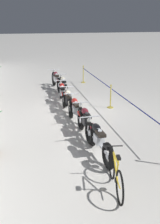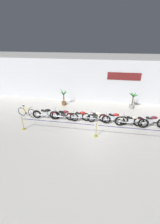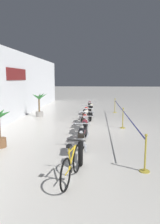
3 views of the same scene
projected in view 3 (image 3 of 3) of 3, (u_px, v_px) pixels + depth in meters
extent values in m
plane|color=silver|center=(99.00, 128.00, 11.11)|extent=(120.00, 120.00, 0.00)
cube|color=maroon|center=(17.00, 74.00, 13.27)|extent=(3.12, 0.04, 0.70)
torus|color=black|center=(82.00, 138.00, 7.85)|extent=(0.74, 0.17, 0.73)
torus|color=black|center=(81.00, 153.00, 6.27)|extent=(0.74, 0.17, 0.73)
cylinder|color=silver|center=(82.00, 138.00, 7.85)|extent=(0.17, 0.09, 0.17)
cylinder|color=silver|center=(81.00, 153.00, 6.27)|extent=(0.17, 0.09, 0.17)
cylinder|color=silver|center=(82.00, 130.00, 7.90)|extent=(0.31, 0.07, 0.59)
cube|color=silver|center=(81.00, 141.00, 6.99)|extent=(0.37, 0.24, 0.26)
cylinder|color=silver|center=(81.00, 134.00, 7.00)|extent=(0.18, 0.12, 0.24)
cylinder|color=silver|center=(81.00, 135.00, 6.92)|extent=(0.18, 0.12, 0.24)
cylinder|color=silver|center=(86.00, 148.00, 6.71)|extent=(0.70, 0.11, 0.07)
cube|color=#ADAFB5|center=(81.00, 144.00, 7.06)|extent=(1.28, 0.13, 0.06)
ellipsoid|color=black|center=(81.00, 131.00, 7.17)|extent=(0.47, 0.24, 0.22)
cube|color=black|center=(81.00, 135.00, 6.82)|extent=(0.41, 0.22, 0.09)
cube|color=black|center=(81.00, 144.00, 6.28)|extent=(0.33, 0.18, 0.08)
cylinder|color=silver|center=(82.00, 124.00, 7.75)|extent=(0.07, 0.62, 0.04)
sphere|color=silver|center=(82.00, 127.00, 7.85)|extent=(0.14, 0.14, 0.14)
torus|color=black|center=(86.00, 129.00, 9.37)|extent=(0.74, 0.12, 0.73)
torus|color=black|center=(83.00, 139.00, 7.71)|extent=(0.74, 0.12, 0.73)
cylinder|color=silver|center=(86.00, 129.00, 9.37)|extent=(0.18, 0.08, 0.18)
cylinder|color=silver|center=(83.00, 139.00, 7.71)|extent=(0.18, 0.08, 0.18)
cylinder|color=silver|center=(86.00, 122.00, 9.41)|extent=(0.30, 0.06, 0.59)
cube|color=#2D2D30|center=(84.00, 130.00, 8.47)|extent=(0.36, 0.23, 0.26)
cylinder|color=#2D2D30|center=(84.00, 125.00, 8.48)|extent=(0.18, 0.11, 0.24)
cylinder|color=#2D2D30|center=(84.00, 125.00, 8.40)|extent=(0.18, 0.11, 0.24)
cylinder|color=silver|center=(87.00, 135.00, 8.18)|extent=(0.70, 0.09, 0.07)
cube|color=#ADAFB5|center=(84.00, 133.00, 8.54)|extent=(1.35, 0.09, 0.06)
ellipsoid|color=maroon|center=(85.00, 122.00, 8.65)|extent=(0.46, 0.23, 0.22)
cube|color=black|center=(84.00, 125.00, 8.31)|extent=(0.40, 0.21, 0.09)
cube|color=maroon|center=(83.00, 132.00, 7.72)|extent=(0.32, 0.17, 0.08)
cylinder|color=silver|center=(86.00, 116.00, 9.27)|extent=(0.05, 0.62, 0.04)
sphere|color=silver|center=(86.00, 119.00, 9.37)|extent=(0.14, 0.14, 0.14)
torus|color=black|center=(86.00, 123.00, 10.71)|extent=(0.69, 0.11, 0.69)
torus|color=black|center=(84.00, 131.00, 9.04)|extent=(0.69, 0.11, 0.69)
cylinder|color=silver|center=(86.00, 123.00, 10.71)|extent=(0.16, 0.08, 0.16)
cylinder|color=silver|center=(84.00, 131.00, 9.04)|extent=(0.16, 0.08, 0.16)
cylinder|color=silver|center=(86.00, 117.00, 10.76)|extent=(0.30, 0.06, 0.59)
cube|color=silver|center=(85.00, 123.00, 9.80)|extent=(0.36, 0.22, 0.26)
cylinder|color=silver|center=(85.00, 119.00, 9.81)|extent=(0.18, 0.11, 0.24)
cylinder|color=silver|center=(85.00, 119.00, 9.73)|extent=(0.18, 0.11, 0.24)
cylinder|color=silver|center=(87.00, 128.00, 9.52)|extent=(0.70, 0.07, 0.07)
cube|color=#ADAFB5|center=(85.00, 126.00, 9.87)|extent=(1.36, 0.07, 0.06)
ellipsoid|color=#B21E19|center=(85.00, 117.00, 9.99)|extent=(0.46, 0.22, 0.22)
cube|color=black|center=(84.00, 119.00, 9.64)|extent=(0.40, 0.20, 0.09)
cube|color=#B21E19|center=(84.00, 125.00, 9.05)|extent=(0.32, 0.16, 0.08)
cylinder|color=silver|center=(86.00, 112.00, 10.61)|extent=(0.04, 0.62, 0.04)
sphere|color=silver|center=(86.00, 114.00, 10.71)|extent=(0.14, 0.14, 0.14)
torus|color=black|center=(87.00, 118.00, 11.87)|extent=(0.72, 0.18, 0.71)
torus|color=black|center=(83.00, 124.00, 10.30)|extent=(0.72, 0.18, 0.71)
cylinder|color=silver|center=(87.00, 118.00, 11.87)|extent=(0.17, 0.09, 0.16)
cylinder|color=silver|center=(83.00, 124.00, 10.30)|extent=(0.17, 0.09, 0.16)
cylinder|color=silver|center=(87.00, 113.00, 11.91)|extent=(0.31, 0.08, 0.59)
cube|color=#2D2D30|center=(85.00, 118.00, 11.01)|extent=(0.38, 0.25, 0.26)
cylinder|color=#2D2D30|center=(85.00, 114.00, 11.02)|extent=(0.19, 0.12, 0.24)
cylinder|color=#2D2D30|center=(85.00, 114.00, 10.94)|extent=(0.19, 0.12, 0.24)
cylinder|color=silver|center=(87.00, 122.00, 10.72)|extent=(0.70, 0.12, 0.07)
cube|color=#ADAFB5|center=(85.00, 121.00, 11.08)|extent=(1.29, 0.16, 0.06)
ellipsoid|color=beige|center=(86.00, 112.00, 11.20)|extent=(0.48, 0.25, 0.22)
cube|color=black|center=(85.00, 114.00, 10.85)|extent=(0.41, 0.23, 0.09)
cube|color=beige|center=(83.00, 119.00, 10.31)|extent=(0.33, 0.18, 0.08)
cylinder|color=silver|center=(87.00, 108.00, 11.77)|extent=(0.08, 0.62, 0.04)
sphere|color=silver|center=(87.00, 111.00, 11.87)|extent=(0.14, 0.14, 0.14)
torus|color=black|center=(87.00, 114.00, 13.16)|extent=(0.73, 0.16, 0.72)
torus|color=black|center=(84.00, 119.00, 11.68)|extent=(0.73, 0.16, 0.72)
cylinder|color=silver|center=(87.00, 114.00, 13.16)|extent=(0.18, 0.09, 0.17)
cylinder|color=silver|center=(84.00, 119.00, 11.68)|extent=(0.18, 0.09, 0.17)
cylinder|color=silver|center=(88.00, 110.00, 13.21)|extent=(0.31, 0.08, 0.59)
cube|color=silver|center=(86.00, 114.00, 12.35)|extent=(0.38, 0.25, 0.26)
cylinder|color=silver|center=(86.00, 110.00, 12.36)|extent=(0.19, 0.12, 0.24)
cylinder|color=silver|center=(86.00, 110.00, 12.27)|extent=(0.19, 0.12, 0.24)
cylinder|color=silver|center=(87.00, 117.00, 12.05)|extent=(0.70, 0.12, 0.07)
cube|color=#ADAFB5|center=(86.00, 116.00, 12.42)|extent=(1.22, 0.15, 0.06)
ellipsoid|color=#B21E19|center=(86.00, 109.00, 12.53)|extent=(0.48, 0.25, 0.22)
cube|color=black|center=(85.00, 110.00, 12.18)|extent=(0.41, 0.23, 0.09)
cube|color=#B21E19|center=(84.00, 114.00, 11.68)|extent=(0.33, 0.18, 0.08)
cylinder|color=silver|center=(87.00, 105.00, 13.06)|extent=(0.08, 0.62, 0.04)
sphere|color=silver|center=(88.00, 108.00, 13.16)|extent=(0.14, 0.14, 0.14)
torus|color=black|center=(92.00, 111.00, 14.52)|extent=(0.78, 0.14, 0.78)
torus|color=black|center=(90.00, 115.00, 12.86)|extent=(0.78, 0.14, 0.78)
cylinder|color=silver|center=(92.00, 111.00, 14.52)|extent=(0.18, 0.08, 0.18)
cylinder|color=silver|center=(90.00, 115.00, 12.86)|extent=(0.18, 0.08, 0.18)
cylinder|color=silver|center=(92.00, 106.00, 14.56)|extent=(0.30, 0.06, 0.59)
cube|color=silver|center=(91.00, 110.00, 13.61)|extent=(0.37, 0.23, 0.26)
cylinder|color=silver|center=(91.00, 107.00, 13.62)|extent=(0.18, 0.11, 0.24)
cylinder|color=silver|center=(91.00, 107.00, 13.54)|extent=(0.18, 0.11, 0.24)
cylinder|color=silver|center=(93.00, 113.00, 13.33)|extent=(0.70, 0.09, 0.07)
cube|color=#47474C|center=(91.00, 112.00, 13.68)|extent=(1.35, 0.09, 0.06)
ellipsoid|color=beige|center=(91.00, 106.00, 13.80)|extent=(0.47, 0.23, 0.22)
cube|color=black|center=(91.00, 107.00, 13.45)|extent=(0.40, 0.21, 0.09)
cube|color=beige|center=(91.00, 110.00, 12.86)|extent=(0.32, 0.17, 0.08)
cylinder|color=silver|center=(92.00, 102.00, 14.42)|extent=(0.05, 0.62, 0.04)
sphere|color=silver|center=(92.00, 104.00, 14.52)|extent=(0.14, 0.14, 0.14)
torus|color=black|center=(90.00, 108.00, 15.90)|extent=(0.82, 0.16, 0.81)
torus|color=black|center=(89.00, 111.00, 14.23)|extent=(0.82, 0.16, 0.81)
cylinder|color=silver|center=(90.00, 108.00, 15.90)|extent=(0.19, 0.09, 0.19)
cylinder|color=silver|center=(89.00, 111.00, 14.23)|extent=(0.19, 0.09, 0.19)
cylinder|color=silver|center=(90.00, 104.00, 15.94)|extent=(0.30, 0.07, 0.59)
cube|color=silver|center=(89.00, 107.00, 14.99)|extent=(0.37, 0.23, 0.26)
cylinder|color=silver|center=(90.00, 104.00, 15.00)|extent=(0.18, 0.12, 0.24)
cylinder|color=silver|center=(90.00, 104.00, 14.92)|extent=(0.18, 0.12, 0.24)
cylinder|color=silver|center=(92.00, 110.00, 14.71)|extent=(0.70, 0.09, 0.07)
cube|color=black|center=(89.00, 109.00, 15.06)|extent=(1.35, 0.10, 0.06)
ellipsoid|color=maroon|center=(90.00, 103.00, 15.18)|extent=(0.47, 0.23, 0.22)
cube|color=black|center=(89.00, 104.00, 14.83)|extent=(0.41, 0.21, 0.09)
cube|color=maroon|center=(89.00, 107.00, 14.24)|extent=(0.32, 0.17, 0.08)
cylinder|color=silver|center=(90.00, 100.00, 15.80)|extent=(0.06, 0.62, 0.04)
sphere|color=silver|center=(90.00, 102.00, 15.90)|extent=(0.14, 0.14, 0.14)
torus|color=black|center=(77.00, 159.00, 5.83)|extent=(0.76, 0.16, 0.76)
torus|color=black|center=(66.00, 175.00, 4.85)|extent=(0.76, 0.16, 0.76)
cylinder|color=gold|center=(72.00, 157.00, 5.36)|extent=(0.60, 0.13, 0.43)
cylinder|color=gold|center=(72.00, 149.00, 5.28)|extent=(0.55, 0.12, 0.04)
cylinder|color=gold|center=(69.00, 157.00, 5.10)|extent=(0.15, 0.06, 0.55)
cube|color=black|center=(69.00, 146.00, 5.02)|extent=(0.19, 0.11, 0.05)
cylinder|color=gold|center=(68.00, 171.00, 5.05)|extent=(0.46, 0.10, 0.03)
cylinder|color=black|center=(76.00, 140.00, 5.69)|extent=(0.10, 0.48, 0.03)
cylinder|color=black|center=(71.00, 170.00, 5.28)|extent=(0.13, 0.07, 0.12)
cylinder|color=gray|center=(39.00, 114.00, 14.50)|extent=(0.48, 0.48, 0.33)
cylinder|color=brown|center=(39.00, 105.00, 14.40)|extent=(0.10, 0.10, 0.91)
cone|color=#337F38|center=(40.00, 96.00, 14.57)|extent=(0.62, 0.18, 0.33)
cone|color=#337F38|center=(36.00, 96.00, 14.50)|extent=(0.45, 0.64, 0.46)
cone|color=#337F38|center=(36.00, 96.00, 14.25)|extent=(0.32, 0.52, 0.45)
cone|color=#337F38|center=(37.00, 96.00, 14.11)|extent=(0.58, 0.32, 0.41)
cone|color=#337F38|center=(39.00, 96.00, 14.14)|extent=(0.51, 0.36, 0.51)
cone|color=#337F38|center=(41.00, 96.00, 14.21)|extent=(0.34, 0.55, 0.53)
cone|color=#337F38|center=(43.00, 96.00, 14.46)|extent=(0.46, 0.62, 0.49)
cylinder|color=brown|center=(0.00, 143.00, 8.00)|extent=(0.46, 0.46, 0.34)
cone|color=#337F38|center=(1.00, 113.00, 8.01)|extent=(0.50, 0.24, 0.38)
cone|color=#337F38|center=(0.00, 114.00, 7.70)|extent=(0.42, 0.41, 0.45)
cone|color=#337F38|center=(4.00, 114.00, 7.85)|extent=(0.21, 0.52, 0.36)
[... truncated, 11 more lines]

